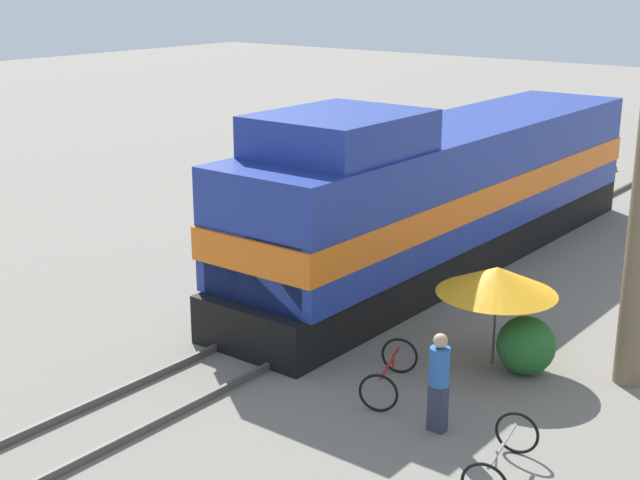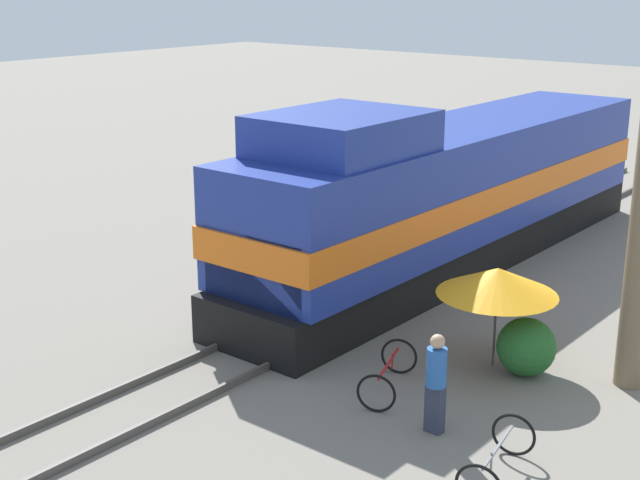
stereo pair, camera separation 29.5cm
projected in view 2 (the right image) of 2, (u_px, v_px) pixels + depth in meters
name	position (u px, v px, depth m)	size (l,w,h in m)	color
ground_plane	(327.00, 320.00, 19.74)	(120.00, 120.00, 0.00)	slate
rail_near	(302.00, 310.00, 20.16)	(0.08, 38.92, 0.15)	#4C4742
rail_far	(353.00, 325.00, 19.29)	(0.08, 38.92, 0.15)	#4C4742
locomotive	(447.00, 193.00, 22.81)	(3.11, 16.11, 4.56)	black
vendor_umbrella	(498.00, 281.00, 16.99)	(2.34, 2.34, 2.01)	#4C4C4C
shrub_cluster	(526.00, 347.00, 16.93)	(1.13, 1.13, 1.13)	#236028
person_bystander	(436.00, 380.00, 14.68)	(0.34, 0.34, 1.76)	#2D3347
bicycle	(497.00, 459.00, 13.40)	(1.04, 1.87, 0.72)	black
bicycle_spare	(388.00, 373.00, 16.27)	(1.27, 1.86, 0.72)	black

